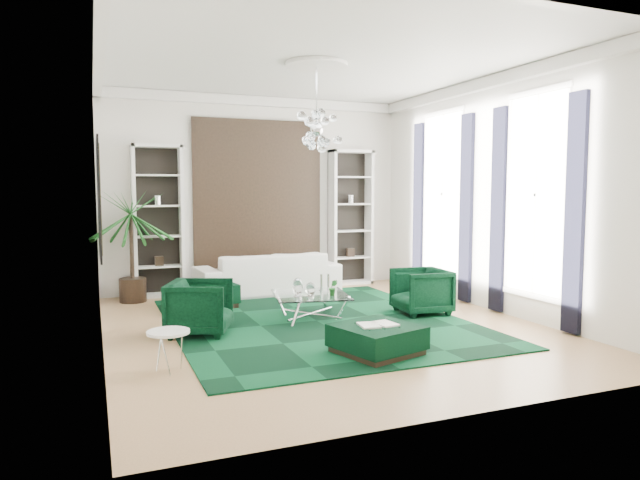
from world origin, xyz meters
name	(u,v)px	position (x,y,z in m)	size (l,w,h in m)	color
floor	(324,327)	(0.00, 0.00, -0.01)	(6.00, 7.00, 0.02)	tan
ceiling	(324,57)	(0.00, 0.00, 3.81)	(6.00, 7.00, 0.02)	white
wall_back	(258,194)	(0.00, 3.51, 1.90)	(6.00, 0.02, 3.80)	silver
wall_front	(480,198)	(0.00, -3.51, 1.90)	(6.00, 0.02, 3.80)	silver
wall_left	(97,196)	(-3.01, 0.00, 1.90)	(0.02, 7.00, 3.80)	silver
wall_right	(496,194)	(3.01, 0.00, 1.90)	(0.02, 7.00, 3.80)	silver
crown_molding	(324,66)	(0.00, 0.00, 3.70)	(6.00, 7.00, 0.18)	white
ceiling_medallion	(316,65)	(0.00, 0.30, 3.77)	(0.90, 0.90, 0.05)	white
tapestry	(258,194)	(0.00, 3.46, 1.90)	(2.50, 0.06, 2.80)	black
shelving_left	(158,221)	(-1.95, 3.31, 1.40)	(0.90, 0.38, 2.80)	white
shelving_right	(351,217)	(1.95, 3.31, 1.40)	(0.90, 0.38, 2.80)	white
painting	(100,199)	(-2.97, 0.60, 1.85)	(0.04, 1.30, 1.60)	black
window_near	(536,195)	(2.99, -0.90, 1.90)	(0.03, 1.10, 2.90)	white
curtain_near_a	(575,214)	(2.96, -1.68, 1.65)	(0.07, 0.30, 3.25)	black
curtain_near_b	(498,210)	(2.96, -0.12, 1.65)	(0.07, 0.30, 3.25)	black
window_far	(443,194)	(2.99, 1.50, 1.90)	(0.03, 1.10, 2.90)	white
curtain_far_a	(466,209)	(2.96, 0.72, 1.65)	(0.07, 0.30, 3.25)	black
curtain_far_b	(418,206)	(2.96, 2.28, 1.65)	(0.07, 0.30, 3.25)	black
rug	(317,321)	(0.00, 0.30, 0.01)	(4.20, 5.00, 0.02)	black
sofa	(268,273)	(0.00, 2.85, 0.39)	(2.68, 1.05, 0.78)	white
armchair_left	(200,307)	(-1.75, 0.20, 0.37)	(0.80, 0.82, 0.75)	black
armchair_right	(421,291)	(1.75, 0.20, 0.37)	(0.78, 0.80, 0.73)	black
coffee_table	(311,306)	(0.00, 0.55, 0.19)	(1.10, 1.10, 0.38)	white
ottoman_side	(205,295)	(-1.35, 2.00, 0.20)	(0.91, 0.91, 0.40)	black
ottoman_front	(377,340)	(0.05, -1.55, 0.18)	(0.89, 0.89, 0.36)	black
book	(377,324)	(0.05, -1.55, 0.37)	(0.46, 0.30, 0.03)	white
side_table	(169,352)	(-2.35, -1.30, 0.22)	(0.46, 0.46, 0.44)	white
palm	(131,230)	(-2.45, 2.95, 1.27)	(1.58, 1.58, 2.53)	#19591E
chandelier	(317,129)	(0.00, 0.30, 2.85)	(0.80, 0.80, 0.72)	white
table_plant	(333,287)	(0.28, 0.32, 0.50)	(0.14, 0.11, 0.24)	#19591E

